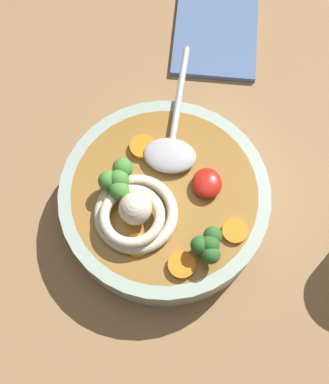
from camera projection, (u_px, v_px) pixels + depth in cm
name	position (u px, v px, depth cm)	size (l,w,h in cm)	color
table_slab	(146.00, 199.00, 60.18)	(101.36, 101.36, 3.78)	#936D47
soup_bowl	(164.00, 200.00, 55.16)	(23.81, 23.81, 5.26)	#9EB2A3
noodle_pile	(135.00, 213.00, 50.55)	(10.05, 9.86, 4.04)	beige
soup_spoon	(172.00, 145.00, 54.10)	(17.53, 6.71, 1.60)	#B7B7BC
chili_sauce_dollop	(207.00, 183.00, 52.31)	(3.65, 3.29, 1.64)	red
broccoli_floret_right	(117.00, 181.00, 50.95)	(4.39, 3.78, 3.47)	#7A9E60
broccoli_floret_front	(208.00, 245.00, 48.52)	(3.94, 3.39, 3.11)	#7A9E60
carrot_slice_near_spoon	(142.00, 147.00, 54.49)	(2.99, 2.99, 0.73)	orange
carrot_slice_extra_a	(235.00, 231.00, 50.83)	(2.76, 2.76, 0.55)	orange
carrot_slice_center	(137.00, 245.00, 50.28)	(2.59, 2.59, 0.48)	orange
carrot_slice_beside_chili	(182.00, 265.00, 49.37)	(2.89, 2.89, 0.72)	orange
folded_napkin	(216.00, 26.00, 67.52)	(17.67, 11.54, 0.80)	#4C6693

